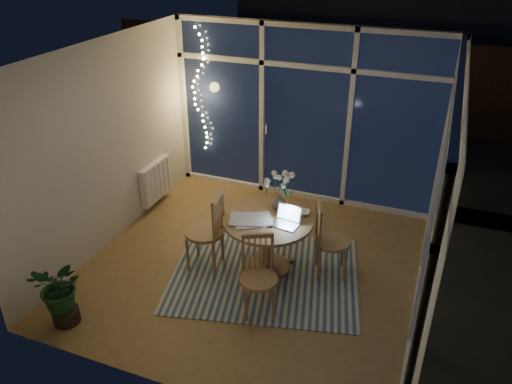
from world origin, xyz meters
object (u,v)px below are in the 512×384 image
laptop (285,217)px  potted_plant (61,293)px  chair_right (332,240)px  chair_front (259,278)px  chair_left (204,230)px  dining_table (268,245)px  flower_vase (278,201)px

laptop → potted_plant: bearing=-132.0°
chair_right → chair_front: (-0.56, -0.94, -0.03)m
chair_left → chair_front: bearing=53.0°
laptop → chair_left: bearing=-162.1°
chair_right → laptop: size_ratio=3.20×
dining_table → laptop: laptop is taller
dining_table → chair_front: bearing=-77.2°
dining_table → flower_vase: flower_vase is taller
chair_front → flower_vase: flower_vase is taller
flower_vase → potted_plant: bearing=-131.8°
chair_left → potted_plant: bearing=-40.3°
chair_front → potted_plant: 2.05m
chair_left → potted_plant: chair_left is taller
chair_left → flower_vase: bearing=116.6°
chair_front → potted_plant: chair_front is taller
chair_front → dining_table: bearing=77.7°
chair_right → dining_table: bearing=86.4°
chair_right → potted_plant: 3.03m
flower_vase → potted_plant: flower_vase is taller
chair_left → potted_plant: 1.71m
chair_right → flower_vase: chair_right is taller
chair_front → laptop: laptop is taller
laptop → potted_plant: (-1.90, -1.58, -0.45)m
chair_left → chair_right: chair_left is taller
flower_vase → potted_plant: 2.60m
chair_left → chair_front: size_ratio=1.14×
laptop → flower_vase: (-0.20, 0.33, -0.01)m
chair_left → chair_right: size_ratio=1.08×
chair_left → potted_plant: (-0.95, -1.42, -0.14)m
chair_left → chair_front: 1.05m
flower_vase → potted_plant: size_ratio=0.28×
dining_table → chair_left: size_ratio=1.01×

